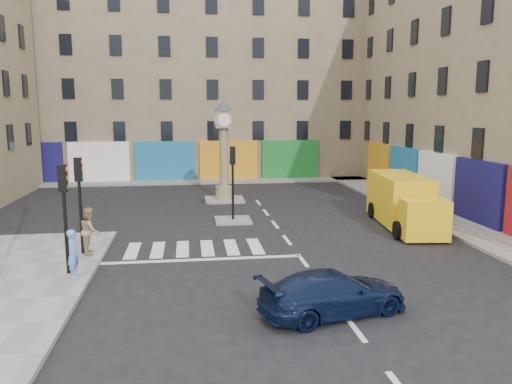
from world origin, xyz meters
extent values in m
plane|color=black|center=(0.00, 0.00, 0.00)|extent=(120.00, 120.00, 0.00)
cube|color=gray|center=(8.70, 10.00, 0.07)|extent=(2.60, 30.00, 0.15)
cube|color=gray|center=(-4.00, 22.20, 0.07)|extent=(32.00, 2.40, 0.15)
cube|color=gray|center=(-2.00, 8.00, 0.06)|extent=(1.80, 1.80, 0.12)
cube|color=gray|center=(-2.00, 14.00, 0.06)|extent=(2.40, 2.40, 0.12)
cube|color=#877A5A|center=(-4.00, 28.00, 8.50)|extent=(32.00, 10.00, 17.00)
cylinder|color=black|center=(-8.30, 0.20, 1.55)|extent=(0.12, 0.12, 2.80)
cube|color=black|center=(-8.30, 0.20, 3.40)|extent=(0.28, 0.22, 0.90)
cylinder|color=black|center=(-8.30, 2.60, 1.55)|extent=(0.12, 0.12, 2.80)
cube|color=black|center=(-8.30, 2.60, 3.40)|extent=(0.28, 0.22, 0.90)
cylinder|color=black|center=(-2.00, 8.00, 1.52)|extent=(0.12, 0.12, 2.80)
cube|color=black|center=(-2.00, 8.00, 3.37)|extent=(0.28, 0.22, 0.90)
cylinder|color=#91825F|center=(-2.00, 14.00, 0.52)|extent=(1.10, 1.10, 0.80)
cylinder|color=#91825F|center=(-2.00, 14.00, 2.72)|extent=(0.56, 0.56, 3.60)
cube|color=#91825F|center=(-2.00, 14.00, 5.02)|extent=(1.00, 1.00, 1.00)
cylinder|color=white|center=(-2.00, 13.48, 5.02)|extent=(0.80, 0.06, 0.80)
cone|color=#333338|center=(-2.00, 14.00, 5.87)|extent=(1.20, 1.20, 0.70)
imported|color=black|center=(-0.29, -4.00, 0.62)|extent=(4.54, 2.76, 1.23)
cube|color=yellow|center=(6.22, 6.62, 1.27)|extent=(2.57, 5.07, 2.33)
cube|color=yellow|center=(5.80, 3.00, 0.96)|extent=(2.05, 1.43, 1.72)
cube|color=black|center=(5.80, 2.95, 1.37)|extent=(1.82, 1.10, 0.71)
cylinder|color=black|center=(4.84, 3.52, 0.41)|extent=(0.34, 0.83, 0.81)
cylinder|color=black|center=(6.86, 3.29, 0.41)|extent=(0.34, 0.83, 0.81)
cylinder|color=black|center=(5.35, 7.95, 0.41)|extent=(0.34, 0.83, 0.81)
cylinder|color=black|center=(7.37, 7.72, 0.41)|extent=(0.34, 0.83, 0.81)
imported|color=#5F8CDA|center=(-8.00, -0.21, 0.95)|extent=(0.42, 0.61, 1.60)
imported|color=#9C8160|center=(-8.00, 2.59, 1.05)|extent=(0.81, 0.97, 1.80)
camera|label=1|loc=(-4.19, -16.74, 5.61)|focal=35.00mm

